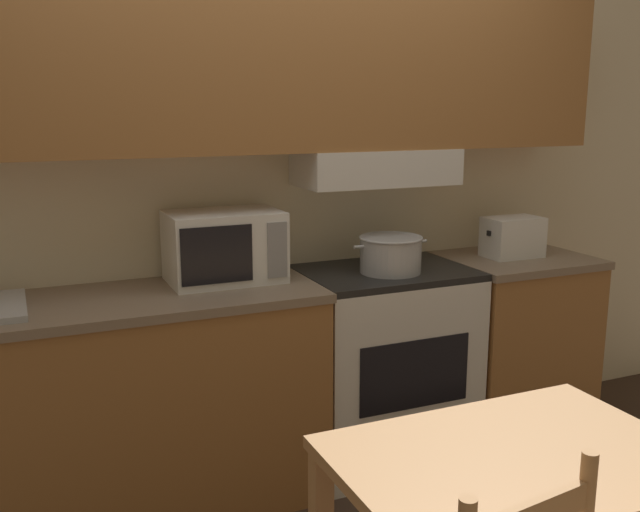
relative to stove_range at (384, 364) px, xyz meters
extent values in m
plane|color=#3D2D23|center=(-0.49, 0.27, -0.45)|extent=(16.00, 16.00, 0.00)
cube|color=beige|center=(-0.49, 0.30, 0.82)|extent=(5.48, 0.05, 2.55)
cube|color=#A36B38|center=(-0.49, 0.11, 1.35)|extent=(3.08, 0.32, 0.74)
cube|color=white|center=(0.00, 0.11, 0.90)|extent=(0.72, 0.34, 0.16)
cube|color=#A36B38|center=(-1.21, -0.01, -0.02)|extent=(1.63, 0.56, 0.87)
cube|color=#84705B|center=(-1.21, -0.01, 0.43)|extent=(1.65, 0.58, 0.04)
cube|color=#A36B38|center=(0.72, -0.01, -0.02)|extent=(0.66, 0.56, 0.87)
cube|color=#84705B|center=(0.72, -0.01, 0.43)|extent=(0.68, 0.58, 0.04)
cube|color=white|center=(0.00, 0.00, -0.02)|extent=(0.75, 0.55, 0.87)
cube|color=black|center=(0.00, 0.00, 0.44)|extent=(0.75, 0.55, 0.03)
cube|color=black|center=(0.00, -0.28, 0.05)|extent=(0.53, 0.01, 0.31)
cylinder|color=black|center=(-0.17, -0.11, 0.45)|extent=(0.11, 0.11, 0.01)
cylinder|color=black|center=(0.17, -0.11, 0.45)|extent=(0.11, 0.11, 0.01)
cylinder|color=black|center=(-0.17, 0.11, 0.45)|extent=(0.11, 0.11, 0.01)
cylinder|color=black|center=(0.17, 0.11, 0.45)|extent=(0.11, 0.11, 0.01)
cylinder|color=#B7BABF|center=(-0.01, -0.05, 0.53)|extent=(0.27, 0.27, 0.16)
torus|color=#B7BABF|center=(-0.01, -0.05, 0.61)|extent=(0.28, 0.28, 0.01)
cylinder|color=#B7BABF|center=(-0.16, -0.05, 0.58)|extent=(0.05, 0.01, 0.01)
cylinder|color=#B7BABF|center=(0.15, -0.05, 0.58)|extent=(0.05, 0.01, 0.01)
cube|color=white|center=(-0.72, 0.09, 0.60)|extent=(0.47, 0.31, 0.29)
cube|color=black|center=(-0.79, -0.07, 0.60)|extent=(0.29, 0.01, 0.23)
cube|color=gray|center=(-0.54, -0.07, 0.60)|extent=(0.08, 0.01, 0.23)
cube|color=white|center=(0.70, 0.00, 0.55)|extent=(0.27, 0.18, 0.19)
cube|color=black|center=(0.55, 0.00, 0.58)|extent=(0.01, 0.02, 0.02)
cube|color=black|center=(0.60, 0.00, 0.64)|extent=(0.04, 0.12, 0.01)
cube|color=black|center=(0.67, 0.00, 0.64)|extent=(0.04, 0.12, 0.01)
cube|color=black|center=(0.73, 0.00, 0.64)|extent=(0.04, 0.12, 0.01)
cube|color=black|center=(0.79, 0.00, 0.64)|extent=(0.04, 0.12, 0.01)
cube|color=tan|center=(-0.36, -1.37, 0.26)|extent=(0.94, 0.65, 0.04)
cube|color=tan|center=(0.08, -1.08, -0.11)|extent=(0.06, 0.06, 0.69)
camera|label=1|loc=(-1.52, -2.74, 1.18)|focal=40.00mm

